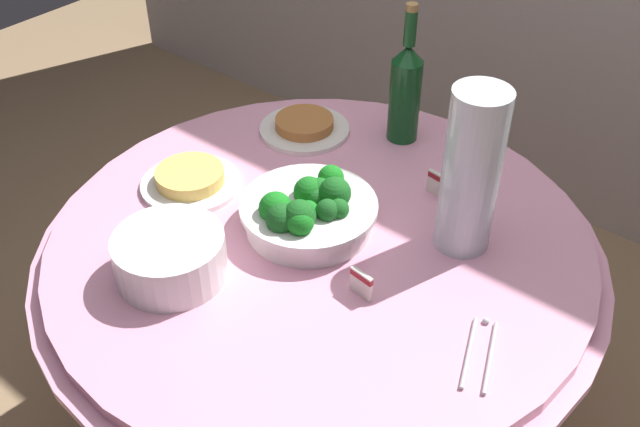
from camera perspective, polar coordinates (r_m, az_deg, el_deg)
buffet_table at (r=1.74m, az=0.00°, el=-10.76°), size 1.16×1.16×0.74m
broccoli_bowl at (r=1.46m, az=-0.99°, el=0.14°), size 0.28×0.28×0.12m
plate_stack at (r=1.39m, az=-11.62°, el=-3.31°), size 0.21×0.21×0.09m
wine_bottle at (r=1.72m, az=6.68°, el=9.58°), size 0.07×0.07×0.34m
decorative_fruit_vase at (r=1.39m, az=11.66°, el=2.88°), size 0.11×0.11×0.34m
serving_tongs at (r=1.28m, az=12.40°, el=-10.48°), size 0.10×0.17×0.01m
food_plate_noodles at (r=1.63m, az=-10.09°, el=2.61°), size 0.22×0.22×0.04m
food_plate_peanuts at (r=1.79m, az=-1.22°, el=6.82°), size 0.22×0.22×0.04m
label_placard_front at (r=1.33m, az=3.25°, el=-5.40°), size 0.05×0.02×0.05m
label_placard_mid at (r=1.59m, az=9.16°, el=2.36°), size 0.05×0.02×0.05m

